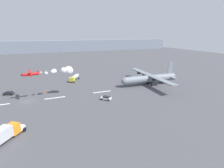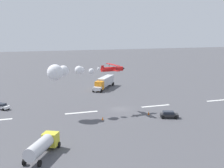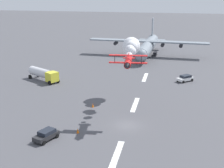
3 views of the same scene
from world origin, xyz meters
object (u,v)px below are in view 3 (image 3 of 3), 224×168
(cargo_transport_plane, at_px, (147,46))
(traffic_cone_near, at_px, (78,131))
(fuel_tanker_truck, at_px, (43,74))
(traffic_cone_far, at_px, (93,105))
(stunt_biplane_red, at_px, (131,48))
(airport_staff_sedan, at_px, (46,135))
(followme_car_yellow, at_px, (185,78))

(cargo_transport_plane, relative_size, traffic_cone_near, 50.57)
(fuel_tanker_truck, height_order, traffic_cone_far, fuel_tanker_truck)
(stunt_biplane_red, xyz_separation_m, traffic_cone_far, (-6.41, 6.19, -9.93))
(airport_staff_sedan, relative_size, traffic_cone_near, 5.88)
(cargo_transport_plane, bearing_deg, stunt_biplane_red, -179.52)
(cargo_transport_plane, xyz_separation_m, stunt_biplane_red, (-41.22, -0.34, 7.07))
(cargo_transport_plane, relative_size, stunt_biplane_red, 1.97)
(traffic_cone_near, xyz_separation_m, traffic_cone_far, (11.45, 0.47, 0.00))
(cargo_transport_plane, height_order, fuel_tanker_truck, cargo_transport_plane)
(traffic_cone_far, bearing_deg, fuel_tanker_truck, 46.55)
(followme_car_yellow, height_order, traffic_cone_near, followme_car_yellow)
(fuel_tanker_truck, height_order, traffic_cone_near, fuel_tanker_truck)
(traffic_cone_near, bearing_deg, stunt_biplane_red, -17.77)
(followme_car_yellow, bearing_deg, traffic_cone_far, 140.39)
(followme_car_yellow, xyz_separation_m, airport_staff_sedan, (-35.55, 20.82, -0.00))
(traffic_cone_far, bearing_deg, traffic_cone_near, -177.65)
(fuel_tanker_truck, xyz_separation_m, airport_staff_sedan, (-29.65, -12.47, -0.93))
(airport_staff_sedan, relative_size, traffic_cone_far, 5.88)
(stunt_biplane_red, bearing_deg, cargo_transport_plane, 0.48)
(cargo_transport_plane, height_order, airport_staff_sedan, cargo_transport_plane)
(cargo_transport_plane, distance_m, fuel_tanker_truck, 39.18)
(followme_car_yellow, xyz_separation_m, traffic_cone_far, (-20.98, 17.36, -0.44))
(fuel_tanker_truck, height_order, followme_car_yellow, fuel_tanker_truck)
(fuel_tanker_truck, bearing_deg, traffic_cone_far, -133.45)
(cargo_transport_plane, xyz_separation_m, traffic_cone_far, (-47.63, 5.85, -2.87))
(airport_staff_sedan, bearing_deg, followme_car_yellow, -30.36)
(stunt_biplane_red, distance_m, airport_staff_sedan, 24.97)
(traffic_cone_near, relative_size, traffic_cone_far, 1.00)
(cargo_transport_plane, xyz_separation_m, traffic_cone_near, (-59.07, 5.38, -2.87))
(cargo_transport_plane, bearing_deg, traffic_cone_far, 173.00)
(airport_staff_sedan, bearing_deg, traffic_cone_far, -13.37)
(cargo_transport_plane, height_order, followme_car_yellow, cargo_transport_plane)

